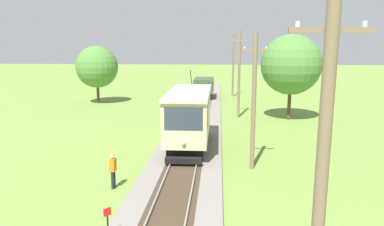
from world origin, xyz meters
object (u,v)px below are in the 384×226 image
at_px(utility_pole_far, 233,65).
at_px(red_tram, 189,116).
at_px(trackside_signal_marker, 108,222).
at_px(utility_pole_foreground, 320,192).
at_px(utility_pole_near_tram, 254,101).
at_px(tree_left_near, 97,67).
at_px(tree_right_far, 291,65).
at_px(utility_pole_mid, 239,73).
at_px(freight_car, 204,87).
at_px(track_worker, 113,168).

bearing_deg(utility_pole_far, red_tram, -98.09).
bearing_deg(trackside_signal_marker, utility_pole_far, 81.64).
xyz_separation_m(utility_pole_foreground, utility_pole_near_tram, (0.00, 13.29, -0.25)).
height_order(tree_left_near, tree_right_far, tree_right_far).
height_order(utility_pole_far, trackside_signal_marker, utility_pole_far).
height_order(utility_pole_near_tram, tree_right_far, tree_right_far).
relative_size(red_tram, utility_pole_mid, 1.06).
height_order(freight_car, utility_pole_far, utility_pole_far).
xyz_separation_m(freight_car, utility_pole_mid, (3.74, -12.24, 2.57)).
bearing_deg(freight_car, utility_pole_mid, -73.01).
height_order(utility_pole_far, tree_left_near, utility_pole_far).
relative_size(utility_pole_mid, utility_pole_far, 1.00).
bearing_deg(tree_left_near, track_worker, -70.69).
bearing_deg(track_worker, tree_left_near, 114.15).
bearing_deg(utility_pole_far, tree_left_near, -156.28).
xyz_separation_m(utility_pole_foreground, utility_pole_mid, (0.00, 28.57, 0.11)).
xyz_separation_m(track_worker, tree_left_near, (-9.27, 26.45, 3.27)).
xyz_separation_m(freight_car, utility_pole_foreground, (3.74, -40.81, 2.46)).
bearing_deg(utility_pole_far, utility_pole_mid, -90.00).
relative_size(utility_pole_mid, track_worker, 4.52).
height_order(track_worker, tree_right_far, tree_right_far).
relative_size(red_tram, utility_pole_foreground, 1.09).
height_order(utility_pole_foreground, tree_right_far, utility_pole_foreground).
xyz_separation_m(utility_pole_mid, trackside_signal_marker, (-5.62, -23.37, -3.46)).
bearing_deg(tree_right_far, red_tram, -128.00).
bearing_deg(track_worker, tree_right_far, 62.38).
xyz_separation_m(utility_pole_mid, utility_pole_far, (0.00, 14.88, 0.01)).
bearing_deg(tree_left_near, utility_pole_mid, -26.02).
xyz_separation_m(utility_pole_foreground, tree_left_near, (-16.04, 36.40, 0.24)).
distance_m(utility_pole_near_tram, utility_pole_mid, 15.28).
bearing_deg(trackside_signal_marker, tree_right_far, 65.70).
xyz_separation_m(utility_pole_far, trackside_signal_marker, (-5.62, -38.25, -3.47)).
distance_m(red_tram, tree_left_near, 22.94).
height_order(utility_pole_mid, trackside_signal_marker, utility_pole_mid).
distance_m(red_tram, utility_pole_far, 26.64).
xyz_separation_m(utility_pole_foreground, track_worker, (-6.77, 9.95, -3.03)).
relative_size(freight_car, trackside_signal_marker, 4.41).
bearing_deg(utility_pole_foreground, utility_pole_far, 90.00).
distance_m(utility_pole_mid, tree_right_far, 4.72).
bearing_deg(utility_pole_near_tram, track_worker, -153.70).
distance_m(freight_car, utility_pole_near_tram, 27.86).
bearing_deg(utility_pole_foreground, trackside_signal_marker, 137.23).
relative_size(red_tram, freight_car, 1.64).
distance_m(utility_pole_foreground, trackside_signal_marker, 8.36).
relative_size(red_tram, tree_left_near, 1.28).
height_order(utility_pole_mid, track_worker, utility_pole_mid).
xyz_separation_m(red_tram, trackside_signal_marker, (-1.88, -11.94, -1.53)).
bearing_deg(tree_right_far, utility_pole_far, 106.25).
bearing_deg(utility_pole_near_tram, utility_pole_far, 90.00).
relative_size(red_tram, utility_pole_near_tram, 1.16).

